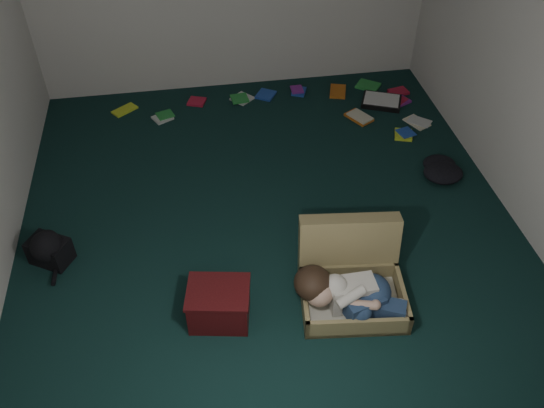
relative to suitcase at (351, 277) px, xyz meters
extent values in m
plane|color=black|center=(-0.46, 0.79, -0.16)|extent=(4.50, 4.50, 0.00)
plane|color=silver|center=(-0.46, -1.46, 1.14)|extent=(4.50, 0.00, 4.50)
cube|color=#948451|center=(-0.02, -0.14, -0.08)|extent=(0.77, 0.59, 0.16)
cube|color=beige|center=(-0.02, -0.14, -0.12)|extent=(0.71, 0.53, 0.02)
cube|color=#948451|center=(0.02, 0.19, 0.10)|extent=(0.74, 0.30, 0.53)
cube|color=beige|center=(-0.04, -0.16, 0.02)|extent=(0.31, 0.18, 0.23)
sphere|color=tan|center=(-0.27, -0.17, 0.08)|extent=(0.20, 0.20, 0.20)
ellipsoid|color=black|center=(-0.31, -0.10, 0.11)|extent=(0.26, 0.27, 0.22)
ellipsoid|color=navy|center=(0.11, -0.17, 0.02)|extent=(0.24, 0.27, 0.22)
cube|color=navy|center=(0.02, -0.27, 0.01)|extent=(0.29, 0.20, 0.14)
cube|color=navy|center=(0.17, -0.30, -0.02)|extent=(0.28, 0.22, 0.11)
sphere|color=white|center=(0.27, -0.28, -0.04)|extent=(0.11, 0.11, 0.11)
sphere|color=white|center=(0.26, -0.35, -0.05)|extent=(0.10, 0.10, 0.10)
cylinder|color=tan|center=(0.00, -0.30, 0.06)|extent=(0.19, 0.08, 0.07)
cube|color=#410D0F|center=(-0.95, -0.08, -0.02)|extent=(0.45, 0.38, 0.27)
cube|color=#410D0F|center=(-0.95, -0.08, 0.12)|extent=(0.47, 0.40, 0.02)
cube|color=black|center=(0.99, 2.39, -0.13)|extent=(0.48, 0.43, 0.05)
cube|color=white|center=(0.99, 2.39, -0.11)|extent=(0.43, 0.38, 0.01)
cube|color=#D2EB29|center=(-1.67, 2.69, -0.15)|extent=(0.21, 0.16, 0.02)
cube|color=red|center=(-0.93, 2.72, -0.15)|extent=(0.26, 0.25, 0.02)
cube|color=silver|center=(-0.45, 2.71, -0.15)|extent=(0.21, 0.24, 0.02)
cube|color=#2048AE|center=(0.18, 2.74, -0.15)|extent=(0.22, 0.25, 0.02)
cube|color=#C56117|center=(0.59, 2.68, -0.15)|extent=(0.26, 0.24, 0.02)
cube|color=green|center=(0.95, 2.74, -0.15)|extent=(0.22, 0.17, 0.02)
cube|color=purple|center=(1.18, 2.43, -0.15)|extent=(0.26, 0.26, 0.02)
cube|color=beige|center=(1.24, 1.98, -0.15)|extent=(0.19, 0.23, 0.02)
cube|color=#D2EB29|center=(1.03, 1.79, -0.15)|extent=(0.23, 0.26, 0.02)
cube|color=red|center=(1.24, 2.56, -0.15)|extent=(0.26, 0.23, 0.02)
cube|color=silver|center=(-1.29, 2.47, -0.15)|extent=(0.23, 0.19, 0.02)
cube|color=#2048AE|center=(-0.19, 2.74, -0.15)|extent=(0.26, 0.26, 0.02)
cube|color=#C56117|center=(0.68, 2.16, -0.15)|extent=(0.18, 0.22, 0.02)
camera|label=1|loc=(-0.99, -2.55, 3.13)|focal=38.00mm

